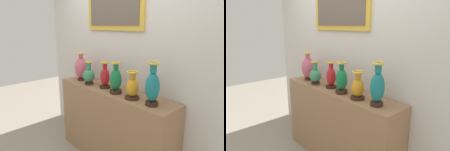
% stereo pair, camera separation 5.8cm
% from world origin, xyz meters
% --- Properties ---
extents(display_shelf, '(1.77, 0.40, 1.01)m').
position_xyz_m(display_shelf, '(0.00, 0.00, 0.51)').
color(display_shelf, '#99704C').
rests_on(display_shelf, ground_plane).
extents(back_wall, '(3.57, 0.14, 3.01)m').
position_xyz_m(back_wall, '(-0.00, 0.26, 1.52)').
color(back_wall, silver).
rests_on(back_wall, ground_plane).
extents(vase_rose, '(0.19, 0.19, 0.41)m').
position_xyz_m(vase_rose, '(-0.65, -0.01, 1.20)').
color(vase_rose, '#382319').
rests_on(vase_rose, display_shelf).
extents(vase_jade, '(0.16, 0.16, 0.32)m').
position_xyz_m(vase_jade, '(-0.39, -0.07, 1.14)').
color(vase_jade, '#382319').
rests_on(vase_jade, display_shelf).
extents(vase_crimson, '(0.14, 0.14, 0.34)m').
position_xyz_m(vase_crimson, '(-0.12, -0.01, 1.16)').
color(vase_crimson, '#382319').
rests_on(vase_crimson, display_shelf).
extents(vase_emerald, '(0.14, 0.14, 0.38)m').
position_xyz_m(vase_emerald, '(0.13, -0.06, 1.17)').
color(vase_emerald, '#382319').
rests_on(vase_emerald, display_shelf).
extents(vase_amber, '(0.16, 0.16, 0.31)m').
position_xyz_m(vase_amber, '(0.39, -0.06, 1.14)').
color(vase_amber, '#382319').
rests_on(vase_amber, display_shelf).
extents(vase_teal, '(0.14, 0.14, 0.44)m').
position_xyz_m(vase_teal, '(0.65, -0.05, 1.21)').
color(vase_teal, '#382319').
rests_on(vase_teal, display_shelf).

